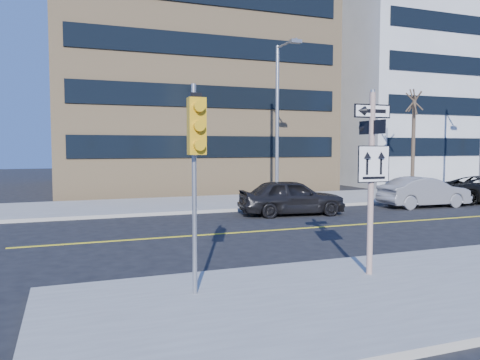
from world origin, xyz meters
name	(u,v)px	position (x,y,z in m)	size (l,w,h in m)	color
ground	(313,256)	(0.00, 0.00, 0.00)	(120.00, 120.00, 0.00)	black
far_sidewalk	(467,192)	(18.00, 12.00, 0.07)	(66.00, 6.00, 0.15)	gray
sign_pole	(372,171)	(0.00, -2.51, 2.44)	(0.92, 0.92, 4.06)	silver
traffic_signal	(196,144)	(-4.00, -2.66, 3.03)	(0.32, 0.45, 4.00)	gray
parked_car_a	(292,197)	(2.97, 7.23, 0.79)	(4.63, 1.86, 1.58)	black
parked_car_b	(424,192)	(10.34, 7.34, 0.75)	(4.53, 1.58, 1.49)	gray
streetlight_a	(279,112)	(4.00, 10.76, 4.76)	(0.55, 2.25, 8.00)	gray
street_tree_west	(414,104)	(13.00, 11.30, 5.52)	(1.80, 1.80, 6.35)	#392E22
building_brick	(178,69)	(2.00, 25.00, 9.00)	(18.00, 18.00, 18.00)	tan
building_grey_mid	(415,98)	(24.00, 24.00, 7.50)	(20.00, 16.00, 15.00)	#AAADAF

